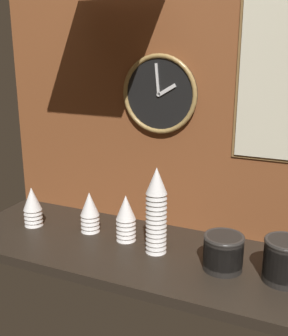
# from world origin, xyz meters

# --- Properties ---
(ground_plane) EXTENTS (1.60, 0.56, 0.04)m
(ground_plane) POSITION_xyz_m (0.00, 0.00, -0.02)
(ground_plane) COLOR black
(wall_tiled_back) EXTENTS (1.60, 0.03, 1.05)m
(wall_tiled_back) POSITION_xyz_m (0.00, 0.27, 0.53)
(wall_tiled_back) COLOR brown
(wall_tiled_back) RESTS_ON ground_plane
(cup_stack_center_right) EXTENTS (0.08, 0.08, 0.35)m
(cup_stack_center_right) POSITION_xyz_m (0.05, -0.01, 0.17)
(cup_stack_center_right) COLOR white
(cup_stack_center_right) RESTS_ON ground_plane
(cup_stack_center_left) EXTENTS (0.08, 0.08, 0.18)m
(cup_stack_center_left) POSITION_xyz_m (-0.28, 0.05, 0.09)
(cup_stack_center_left) COLOR white
(cup_stack_center_left) RESTS_ON ground_plane
(cup_stack_far_left) EXTENTS (0.08, 0.08, 0.18)m
(cup_stack_far_left) POSITION_xyz_m (-0.55, -0.00, 0.09)
(cup_stack_far_left) COLOR white
(cup_stack_far_left) RESTS_ON ground_plane
(cup_stack_center) EXTENTS (0.08, 0.08, 0.20)m
(cup_stack_center) POSITION_xyz_m (-0.10, 0.04, 0.10)
(cup_stack_center) COLOR white
(cup_stack_center) RESTS_ON ground_plane
(bowl_stack_right) EXTENTS (0.15, 0.15, 0.13)m
(bowl_stack_right) POSITION_xyz_m (0.33, -0.03, 0.07)
(bowl_stack_right) COLOR black
(bowl_stack_right) RESTS_ON ground_plane
(bowl_stack_far_right) EXTENTS (0.15, 0.15, 0.16)m
(bowl_stack_far_right) POSITION_xyz_m (0.54, -0.02, 0.08)
(bowl_stack_far_right) COLOR black
(bowl_stack_far_right) RESTS_ON ground_plane
(wall_clock) EXTENTS (0.33, 0.03, 0.33)m
(wall_clock) POSITION_xyz_m (-0.04, 0.23, 0.59)
(wall_clock) COLOR black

